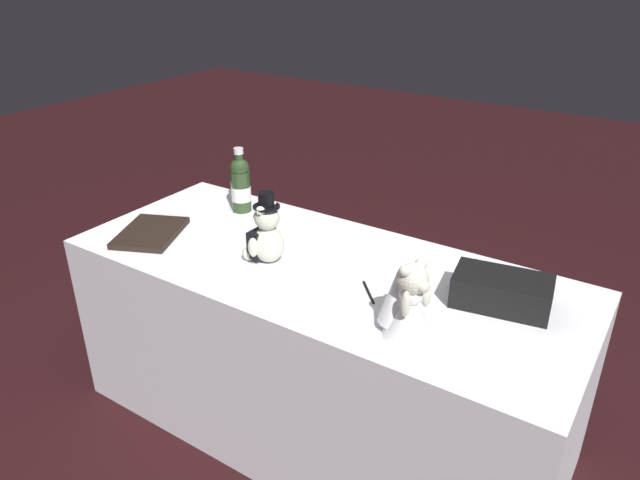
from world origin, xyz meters
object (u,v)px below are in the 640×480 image
(teddy_bear_groom, at_px, (265,236))
(guestbook, at_px, (151,233))
(champagne_bottle, at_px, (241,184))
(teddy_bear_bride, at_px, (406,302))
(gift_case_black, at_px, (502,291))
(signing_pen, at_px, (368,291))

(teddy_bear_groom, xyz_separation_m, guestbook, (-0.52, -0.09, -0.09))
(teddy_bear_groom, bearing_deg, champagne_bottle, 140.61)
(teddy_bear_groom, height_order, teddy_bear_bride, teddy_bear_groom)
(teddy_bear_groom, xyz_separation_m, champagne_bottle, (-0.38, 0.31, 0.02))
(teddy_bear_groom, xyz_separation_m, gift_case_black, (0.82, 0.17, -0.05))
(teddy_bear_bride, distance_m, guestbook, 1.15)
(signing_pen, xyz_separation_m, gift_case_black, (0.39, 0.17, 0.05))
(guestbook, bearing_deg, champagne_bottle, 46.35)
(signing_pen, bearing_deg, gift_case_black, 22.73)
(signing_pen, bearing_deg, guestbook, -174.34)
(teddy_bear_groom, relative_size, champagne_bottle, 0.95)
(teddy_bear_bride, height_order, champagne_bottle, champagne_bottle)
(champagne_bottle, xyz_separation_m, signing_pen, (0.80, -0.30, -0.12))
(signing_pen, bearing_deg, champagne_bottle, 159.25)
(teddy_bear_bride, distance_m, gift_case_black, 0.37)
(signing_pen, relative_size, gift_case_black, 0.34)
(guestbook, bearing_deg, teddy_bear_bride, -26.34)
(champagne_bottle, relative_size, gift_case_black, 0.87)
(signing_pen, height_order, guestbook, guestbook)
(champagne_bottle, distance_m, guestbook, 0.44)
(guestbook, bearing_deg, signing_pen, -18.27)
(teddy_bear_bride, bearing_deg, gift_case_black, 58.04)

